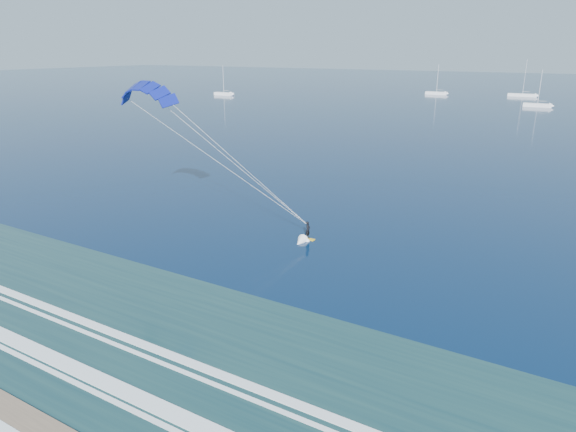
% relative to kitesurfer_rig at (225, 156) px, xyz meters
% --- Properties ---
extents(kitesurfer_rig, '(20.16, 8.62, 16.52)m').
position_rel_kitesurfer_rig_xyz_m(kitesurfer_rig, '(0.00, 0.00, 0.00)').
color(kitesurfer_rig, gold).
rests_on(kitesurfer_rig, ground).
extents(sailboat_0, '(8.68, 2.40, 11.80)m').
position_rel_kitesurfer_rig_xyz_m(sailboat_0, '(-103.40, 133.83, -7.73)').
color(sailboat_0, white).
rests_on(sailboat_0, ground).
extents(sailboat_1, '(8.82, 2.40, 12.10)m').
position_rel_kitesurfer_rig_xyz_m(sailboat_1, '(-28.62, 182.23, -7.73)').
color(sailboat_1, white).
rests_on(sailboat_1, ground).
extents(sailboat_2, '(10.85, 2.40, 14.33)m').
position_rel_kitesurfer_rig_xyz_m(sailboat_2, '(3.82, 190.28, -7.72)').
color(sailboat_2, white).
rests_on(sailboat_2, ground).
extents(sailboat_3, '(8.62, 2.40, 11.98)m').
position_rel_kitesurfer_rig_xyz_m(sailboat_3, '(13.40, 151.14, -7.73)').
color(sailboat_3, white).
rests_on(sailboat_3, ground).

